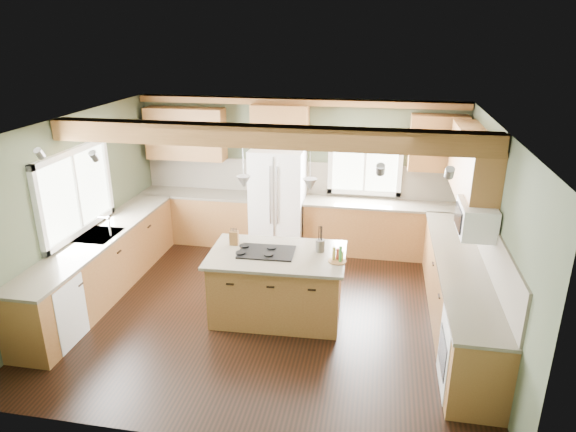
# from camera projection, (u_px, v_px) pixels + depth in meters

# --- Properties ---
(floor) EXTENTS (5.60, 5.60, 0.00)m
(floor) POSITION_uv_depth(u_px,v_px,m) (270.00, 309.00, 7.20)
(floor) COLOR black
(floor) RESTS_ON ground
(ceiling) EXTENTS (5.60, 5.60, 0.00)m
(ceiling) POSITION_uv_depth(u_px,v_px,m) (267.00, 124.00, 6.29)
(ceiling) COLOR silver
(ceiling) RESTS_ON wall_back
(wall_back) EXTENTS (5.60, 0.00, 5.60)m
(wall_back) POSITION_uv_depth(u_px,v_px,m) (299.00, 172.00, 9.05)
(wall_back) COLOR #434D37
(wall_back) RESTS_ON ground
(wall_left) EXTENTS (0.00, 5.00, 5.00)m
(wall_left) POSITION_uv_depth(u_px,v_px,m) (74.00, 210.00, 7.21)
(wall_left) COLOR #434D37
(wall_left) RESTS_ON ground
(wall_right) EXTENTS (0.00, 5.00, 5.00)m
(wall_right) POSITION_uv_depth(u_px,v_px,m) (492.00, 237.00, 6.27)
(wall_right) COLOR #434D37
(wall_right) RESTS_ON ground
(ceiling_beam) EXTENTS (5.55, 0.26, 0.26)m
(ceiling_beam) POSITION_uv_depth(u_px,v_px,m) (265.00, 136.00, 6.23)
(ceiling_beam) COLOR brown
(ceiling_beam) RESTS_ON ceiling
(soffit_trim) EXTENTS (5.55, 0.20, 0.10)m
(soffit_trim) POSITION_uv_depth(u_px,v_px,m) (298.00, 102.00, 8.52)
(soffit_trim) COLOR brown
(soffit_trim) RESTS_ON ceiling
(backsplash_back) EXTENTS (5.58, 0.03, 0.58)m
(backsplash_back) POSITION_uv_depth(u_px,v_px,m) (299.00, 177.00, 9.06)
(backsplash_back) COLOR brown
(backsplash_back) RESTS_ON wall_back
(backsplash_right) EXTENTS (0.03, 3.70, 0.58)m
(backsplash_right) POSITION_uv_depth(u_px,v_px,m) (489.00, 243.00, 6.35)
(backsplash_right) COLOR brown
(backsplash_right) RESTS_ON wall_right
(base_cab_back_left) EXTENTS (2.02, 0.60, 0.88)m
(base_cab_back_left) POSITION_uv_depth(u_px,v_px,m) (199.00, 217.00, 9.37)
(base_cab_back_left) COLOR brown
(base_cab_back_left) RESTS_ON floor
(counter_back_left) EXTENTS (2.06, 0.64, 0.04)m
(counter_back_left) POSITION_uv_depth(u_px,v_px,m) (198.00, 193.00, 9.21)
(counter_back_left) COLOR #4E4739
(counter_back_left) RESTS_ON base_cab_back_left
(base_cab_back_right) EXTENTS (2.62, 0.60, 0.88)m
(base_cab_back_right) POSITION_uv_depth(u_px,v_px,m) (381.00, 229.00, 8.82)
(base_cab_back_right) COLOR brown
(base_cab_back_right) RESTS_ON floor
(counter_back_right) EXTENTS (2.66, 0.64, 0.04)m
(counter_back_right) POSITION_uv_depth(u_px,v_px,m) (383.00, 204.00, 8.66)
(counter_back_right) COLOR #4E4739
(counter_back_right) RESTS_ON base_cab_back_right
(base_cab_left) EXTENTS (0.60, 3.70, 0.88)m
(base_cab_left) POSITION_uv_depth(u_px,v_px,m) (103.00, 265.00, 7.51)
(base_cab_left) COLOR brown
(base_cab_left) RESTS_ON floor
(counter_left) EXTENTS (0.64, 3.74, 0.04)m
(counter_left) POSITION_uv_depth(u_px,v_px,m) (99.00, 236.00, 7.35)
(counter_left) COLOR #4E4739
(counter_left) RESTS_ON base_cab_left
(base_cab_right) EXTENTS (0.60, 3.70, 0.88)m
(base_cab_right) POSITION_uv_depth(u_px,v_px,m) (458.00, 295.00, 6.67)
(base_cab_right) COLOR brown
(base_cab_right) RESTS_ON floor
(counter_right) EXTENTS (0.64, 3.74, 0.04)m
(counter_right) POSITION_uv_depth(u_px,v_px,m) (462.00, 263.00, 6.51)
(counter_right) COLOR #4E4739
(counter_right) RESTS_ON base_cab_right
(upper_cab_back_left) EXTENTS (1.40, 0.35, 0.90)m
(upper_cab_back_left) POSITION_uv_depth(u_px,v_px,m) (186.00, 134.00, 8.99)
(upper_cab_back_left) COLOR brown
(upper_cab_back_left) RESTS_ON wall_back
(upper_cab_over_fridge) EXTENTS (0.96, 0.35, 0.70)m
(upper_cab_over_fridge) POSITION_uv_depth(u_px,v_px,m) (280.00, 126.00, 8.64)
(upper_cab_over_fridge) COLOR brown
(upper_cab_over_fridge) RESTS_ON wall_back
(upper_cab_right) EXTENTS (0.35, 2.20, 0.90)m
(upper_cab_right) POSITION_uv_depth(u_px,v_px,m) (472.00, 167.00, 6.90)
(upper_cab_right) COLOR brown
(upper_cab_right) RESTS_ON wall_right
(upper_cab_back_corner) EXTENTS (0.90, 0.35, 0.90)m
(upper_cab_back_corner) POSITION_uv_depth(u_px,v_px,m) (438.00, 143.00, 8.27)
(upper_cab_back_corner) COLOR brown
(upper_cab_back_corner) RESTS_ON wall_back
(window_left) EXTENTS (0.04, 1.60, 1.05)m
(window_left) POSITION_uv_depth(u_px,v_px,m) (75.00, 192.00, 7.17)
(window_left) COLOR white
(window_left) RESTS_ON wall_left
(window_back) EXTENTS (1.10, 0.04, 1.00)m
(window_back) POSITION_uv_depth(u_px,v_px,m) (365.00, 162.00, 8.75)
(window_back) COLOR white
(window_back) RESTS_ON wall_back
(sink) EXTENTS (0.50, 0.65, 0.03)m
(sink) POSITION_uv_depth(u_px,v_px,m) (99.00, 236.00, 7.35)
(sink) COLOR #262628
(sink) RESTS_ON counter_left
(faucet) EXTENTS (0.02, 0.02, 0.28)m
(faucet) POSITION_uv_depth(u_px,v_px,m) (110.00, 227.00, 7.27)
(faucet) COLOR #B2B2B7
(faucet) RESTS_ON sink
(dishwasher) EXTENTS (0.60, 0.60, 0.84)m
(dishwasher) POSITION_uv_depth(u_px,v_px,m) (50.00, 311.00, 6.31)
(dishwasher) COLOR white
(dishwasher) RESTS_ON floor
(oven) EXTENTS (0.60, 0.72, 0.84)m
(oven) POSITION_uv_depth(u_px,v_px,m) (472.00, 355.00, 5.47)
(oven) COLOR white
(oven) RESTS_ON floor
(microwave) EXTENTS (0.40, 0.70, 0.38)m
(microwave) POSITION_uv_depth(u_px,v_px,m) (476.00, 219.00, 6.17)
(microwave) COLOR white
(microwave) RESTS_ON wall_right
(pendant_left) EXTENTS (0.18, 0.18, 0.16)m
(pendant_left) POSITION_uv_depth(u_px,v_px,m) (244.00, 182.00, 6.46)
(pendant_left) COLOR #B2B2B7
(pendant_left) RESTS_ON ceiling
(pendant_right) EXTENTS (0.18, 0.18, 0.16)m
(pendant_right) POSITION_uv_depth(u_px,v_px,m) (310.00, 185.00, 6.35)
(pendant_right) COLOR #B2B2B7
(pendant_right) RESTS_ON ceiling
(refrigerator) EXTENTS (0.90, 0.74, 1.80)m
(refrigerator) POSITION_uv_depth(u_px,v_px,m) (278.00, 200.00, 8.89)
(refrigerator) COLOR white
(refrigerator) RESTS_ON floor
(island) EXTENTS (1.72, 1.09, 0.88)m
(island) POSITION_uv_depth(u_px,v_px,m) (277.00, 286.00, 6.91)
(island) COLOR brown
(island) RESTS_ON floor
(island_top) EXTENTS (1.84, 1.21, 0.04)m
(island_top) POSITION_uv_depth(u_px,v_px,m) (277.00, 255.00, 6.75)
(island_top) COLOR #4E4739
(island_top) RESTS_ON island
(cooktop) EXTENTS (0.75, 0.51, 0.02)m
(cooktop) POSITION_uv_depth(u_px,v_px,m) (267.00, 252.00, 6.76)
(cooktop) COLOR black
(cooktop) RESTS_ON island_top
(knife_block) EXTENTS (0.12, 0.10, 0.20)m
(knife_block) POSITION_uv_depth(u_px,v_px,m) (234.00, 238.00, 6.98)
(knife_block) COLOR brown
(knife_block) RESTS_ON island_top
(utensil_crock) EXTENTS (0.15, 0.15, 0.16)m
(utensil_crock) POSITION_uv_depth(u_px,v_px,m) (320.00, 246.00, 6.78)
(utensil_crock) COLOR #3A322F
(utensil_crock) RESTS_ON island_top
(bottle_tray) EXTENTS (0.25, 0.25, 0.21)m
(bottle_tray) POSITION_uv_depth(u_px,v_px,m) (338.00, 254.00, 6.47)
(bottle_tray) COLOR brown
(bottle_tray) RESTS_ON island_top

